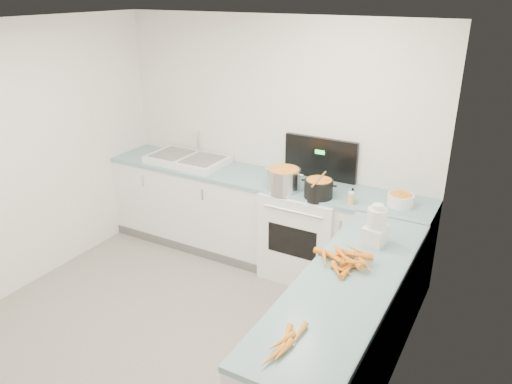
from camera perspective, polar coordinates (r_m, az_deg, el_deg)
The scene contains 18 objects.
floor at distance 4.35m, azimuth -11.08°, elevation -17.14°, with size 3.50×4.00×0.00m, color gray, non-canonical shape.
ceiling at distance 3.38m, azimuth -14.38°, elevation 17.68°, with size 3.50×4.00×0.00m, color silver, non-canonical shape.
wall_back at distance 5.24m, azimuth 1.95°, elevation 5.95°, with size 3.50×2.50×0.00m, color silver, non-canonical shape.
wall_right at distance 2.94m, azimuth 14.53°, elevation -8.94°, with size 4.00×2.50×0.00m, color silver, non-canonical shape.
counter_back at distance 5.27m, azimuth 0.34°, elevation -3.01°, with size 3.50×0.62×0.94m.
counter_right at distance 3.68m, azimuth 9.97°, elevation -16.06°, with size 0.62×2.20×0.94m.
stove at distance 5.05m, azimuth 5.75°, elevation -4.34°, with size 0.76×0.65×1.36m.
sink at distance 5.54m, azimuth -7.83°, elevation 3.73°, with size 0.86×0.52×0.31m.
steel_pot at distance 4.73m, azimuth 3.20°, elevation 1.33°, with size 0.32×0.32×0.23m, color silver.
black_pot at distance 4.61m, azimuth 7.16°, elevation 0.29°, with size 0.26×0.26×0.19m, color black.
wooden_spoon at distance 4.57m, azimuth 7.22°, elevation 1.50°, with size 0.02×0.02×0.41m, color #AD7A47.
mixing_bowl at distance 4.58m, azimuth 16.18°, elevation -0.89°, with size 0.23×0.23×0.11m, color white.
extract_bottle at distance 4.55m, azimuth 10.94°, elevation -0.53°, with size 0.04×0.04×0.11m, color #593319.
spice_jar at distance 4.51m, azimuth 10.82°, elevation -0.78°, with size 0.06×0.06×0.10m, color #E5B266.
food_processor at distance 3.85m, azimuth 13.55°, elevation -3.89°, with size 0.18×0.21×0.32m.
carrot_pile at distance 3.58m, azimuth 10.04°, elevation -7.55°, with size 0.49×0.43×0.09m.
peeled_carrots at distance 2.82m, azimuth 3.34°, elevation -16.84°, with size 0.13×0.42×0.04m.
peelings at distance 5.67m, azimuth -9.41°, elevation 4.49°, with size 0.23×0.28×0.01m.
Camera 1 is at (2.30, -2.47, 2.75)m, focal length 35.00 mm.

